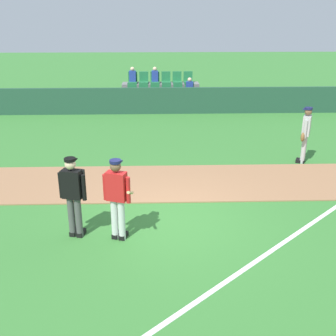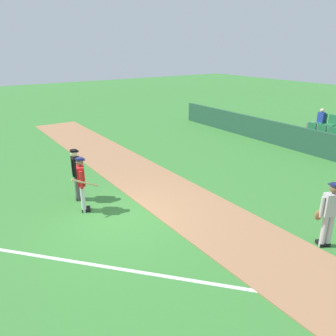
{
  "view_description": "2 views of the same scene",
  "coord_description": "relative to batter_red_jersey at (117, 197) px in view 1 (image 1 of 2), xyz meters",
  "views": [
    {
      "loc": [
        -0.28,
        -8.31,
        4.48
      ],
      "look_at": [
        0.01,
        0.89,
        0.92
      ],
      "focal_mm": 43.72,
      "sensor_mm": 36.0,
      "label": 1
    },
    {
      "loc": [
        8.2,
        -3.92,
        4.91
      ],
      "look_at": [
        0.06,
        1.62,
        1.28
      ],
      "focal_mm": 35.66,
      "sensor_mm": 36.0,
      "label": 2
    }
  ],
  "objects": [
    {
      "name": "ground_plane",
      "position": [
        1.06,
        0.81,
        -0.97
      ],
      "size": [
        80.0,
        80.0,
        0.0
      ],
      "primitive_type": "plane",
      "color": "#387A33"
    },
    {
      "name": "infield_dirt_path",
      "position": [
        1.06,
        2.93,
        -0.95
      ],
      "size": [
        28.0,
        2.56,
        0.03
      ],
      "primitive_type": "cube",
      "color": "#9E704C",
      "rests_on": "ground"
    },
    {
      "name": "foul_line_chalk",
      "position": [
        4.06,
        0.31,
        -0.96
      ],
      "size": [
        9.0,
        8.09,
        0.01
      ],
      "primitive_type": "cube",
      "rotation": [
        0.0,
        0.0,
        0.73
      ],
      "color": "white",
      "rests_on": "ground"
    },
    {
      "name": "dugout_fence",
      "position": [
        1.06,
        11.09,
        -0.37
      ],
      "size": [
        20.0,
        0.16,
        1.2
      ],
      "primitive_type": "cube",
      "color": "#234C38",
      "rests_on": "ground"
    },
    {
      "name": "stadium_bleachers",
      "position": [
        1.06,
        12.54,
        -0.47
      ],
      "size": [
        3.9,
        2.1,
        1.9
      ],
      "color": "slate",
      "rests_on": "ground"
    },
    {
      "name": "batter_red_jersey",
      "position": [
        0.0,
        0.0,
        0.0
      ],
      "size": [
        0.59,
        0.8,
        1.76
      ],
      "color": "silver",
      "rests_on": "ground"
    },
    {
      "name": "umpire_home_plate",
      "position": [
        -0.91,
        0.16,
        0.03
      ],
      "size": [
        0.57,
        0.38,
        1.76
      ],
      "color": "#4C4C4C",
      "rests_on": "ground"
    },
    {
      "name": "runner_grey_jersey",
      "position": [
        5.38,
        4.42,
        -0.01
      ],
      "size": [
        0.44,
        0.61,
        1.76
      ],
      "color": "#B2B2B2",
      "rests_on": "ground"
    }
  ]
}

